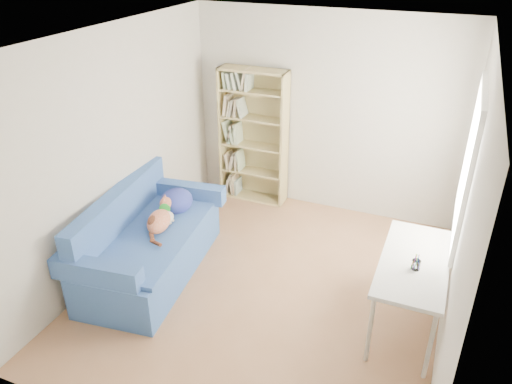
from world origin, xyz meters
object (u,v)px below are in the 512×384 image
sofa (149,242)px  desk (414,267)px  pen_cup (416,264)px  bookshelf (253,142)px

sofa → desk: 2.78m
sofa → desk: sofa is taller
pen_cup → desk: bearing=97.2°
sofa → bookshelf: 2.12m
desk → pen_cup: size_ratio=8.70×
bookshelf → desk: bearing=-38.1°
pen_cup → sofa: bearing=-179.0°
bookshelf → pen_cup: size_ratio=12.35×
bookshelf → desk: (2.36, -1.85, -0.17)m
sofa → desk: size_ratio=1.55×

